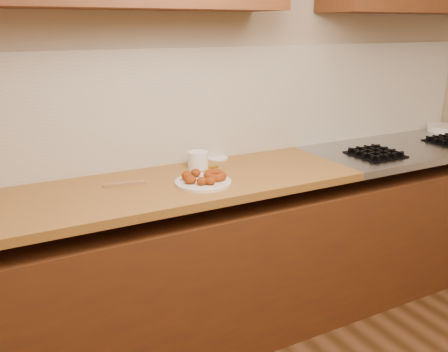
{
  "coord_description": "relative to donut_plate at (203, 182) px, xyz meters",
  "views": [
    {
      "loc": [
        -1.18,
        -0.3,
        1.61
      ],
      "look_at": [
        -0.19,
        1.58,
        0.93
      ],
      "focal_mm": 38.0,
      "sensor_mm": 36.0,
      "label": 1
    }
  ],
  "objects": [
    {
      "name": "burner_grates",
      "position": [
        1.42,
        0.01,
        0.0
      ],
      "size": [
        0.91,
        0.26,
        0.03
      ],
      "color": "black",
      "rests_on": "stovetop"
    },
    {
      "name": "tub_lid",
      "position": [
        0.26,
        0.36,
        -0.0
      ],
      "size": [
        0.14,
        0.14,
        0.01
      ],
      "primitive_type": "cylinder",
      "rotation": [
        0.0,
        0.0,
        0.23
      ],
      "color": "white",
      "rests_on": "butcher_block"
    },
    {
      "name": "ring_donut",
      "position": [
        0.06,
        -0.0,
        0.03
      ],
      "size": [
        0.15,
        0.15,
        0.05
      ],
      "primitive_type": "torus",
      "rotation": [
        0.1,
        0.0,
        0.52
      ],
      "color": "#9A3D0F",
      "rests_on": "donut_plate"
    },
    {
      "name": "plate_stack",
      "position": [
        2.0,
        0.26,
        0.01
      ],
      "size": [
        0.25,
        0.25,
        0.04
      ],
      "color": "silver",
      "rests_on": "stovetop"
    },
    {
      "name": "stovetop",
      "position": [
        1.44,
        0.09,
        -0.03
      ],
      "size": [
        1.3,
        0.62,
        0.04
      ],
      "primitive_type": "cube",
      "color": "#9EA0A5",
      "rests_on": "base_cabinet"
    },
    {
      "name": "plastic_tub",
      "position": [
        0.09,
        0.25,
        0.04
      ],
      "size": [
        0.14,
        0.14,
        0.09
      ],
      "primitive_type": "cylinder",
      "rotation": [
        0.0,
        0.0,
        0.43
      ],
      "color": "white",
      "rests_on": "butcher_block"
    },
    {
      "name": "wooden_utensil",
      "position": [
        -0.33,
        0.15,
        -0.0
      ],
      "size": [
        0.19,
        0.06,
        0.01
      ],
      "primitive_type": "cube",
      "rotation": [
        0.0,
        0.0,
        -0.22
      ],
      "color": "olive",
      "rests_on": "butcher_block"
    },
    {
      "name": "butcher_block",
      "position": [
        -0.36,
        0.09,
        -0.03
      ],
      "size": [
        2.3,
        0.62,
        0.04
      ],
      "primitive_type": "cube",
      "color": "olive",
      "rests_on": "base_cabinet"
    },
    {
      "name": "donut_plate",
      "position": [
        0.0,
        0.0,
        0.0
      ],
      "size": [
        0.26,
        0.26,
        0.02
      ],
      "primitive_type": "cylinder",
      "color": "silver",
      "rests_on": "butcher_block"
    },
    {
      "name": "brass_jar_lid",
      "position": [
        0.16,
        0.23,
        -0.0
      ],
      "size": [
        0.09,
        0.09,
        0.01
      ],
      "primitive_type": "cylinder",
      "rotation": [
        0.0,
        0.0,
        0.4
      ],
      "color": "gold",
      "rests_on": "butcher_block"
    },
    {
      "name": "backsplash",
      "position": [
        0.29,
        0.39,
        0.29
      ],
      "size": [
        3.6,
        0.02,
        0.6
      ],
      "primitive_type": "cube",
      "color": "beige",
      "rests_on": "wall_back"
    },
    {
      "name": "fried_dough_chunks",
      "position": [
        -0.03,
        0.01,
        0.03
      ],
      "size": [
        0.13,
        0.2,
        0.05
      ],
      "color": "#9A3D0F",
      "rests_on": "donut_plate"
    },
    {
      "name": "base_cabinet",
      "position": [
        0.29,
        0.09,
        -0.52
      ],
      "size": [
        3.6,
        0.6,
        0.77
      ],
      "primitive_type": "cube",
      "color": "#56290F",
      "rests_on": "floor"
    },
    {
      "name": "wall_back",
      "position": [
        0.29,
        0.4,
        0.44
      ],
      "size": [
        4.0,
        0.02,
        2.7
      ],
      "primitive_type": "cube",
      "color": "tan",
      "rests_on": "ground"
    }
  ]
}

